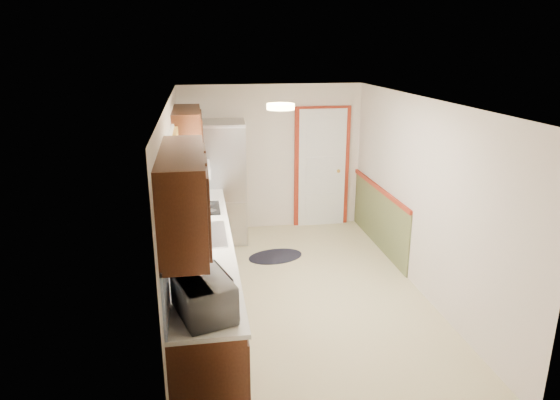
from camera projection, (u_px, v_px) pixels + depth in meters
name	position (u px, v px, depth m)	size (l,w,h in m)	color
room_shell	(303.00, 203.00, 5.92)	(3.20, 5.20, 2.52)	#C9BE8D
kitchen_run	(199.00, 249.00, 5.56)	(0.63, 4.00, 2.20)	#39190C
back_wall_trim	(334.00, 178.00, 8.25)	(1.12, 2.30, 2.08)	maroon
ceiling_fixture	(281.00, 107.00, 5.34)	(0.30, 0.30, 0.06)	#FFD88C
microwave	(204.00, 292.00, 3.91)	(0.58, 0.32, 0.39)	white
refrigerator	(221.00, 182.00, 7.79)	(0.83, 0.81, 1.89)	#B7B7BC
rug	(275.00, 256.00, 7.36)	(0.81, 0.53, 0.01)	black
cooktop	(202.00, 208.00, 6.51)	(0.47, 0.57, 0.02)	black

